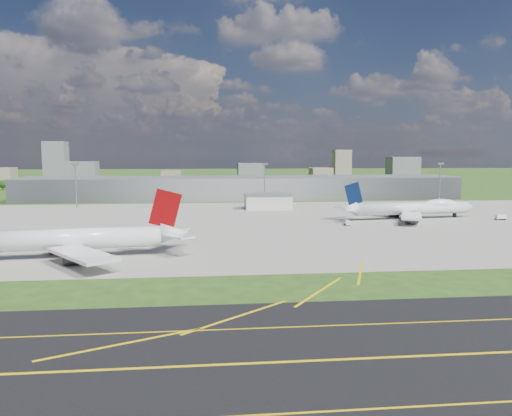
{
  "coord_description": "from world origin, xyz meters",
  "views": [
    {
      "loc": [
        -26.33,
        -181.85,
        31.59
      ],
      "look_at": [
        -4.89,
        23.13,
        9.0
      ],
      "focal_mm": 35.0,
      "sensor_mm": 36.0,
      "label": 1
    }
  ],
  "objects": [
    {
      "name": "ground",
      "position": [
        0.0,
        150.0,
        0.0
      ],
      "size": [
        1400.0,
        1400.0,
        0.0
      ],
      "primitive_type": "plane",
      "color": "#294A17",
      "rests_on": "ground"
    },
    {
      "name": "taxiway",
      "position": [
        0.0,
        -110.0,
        0.03
      ],
      "size": [
        1400.0,
        60.0,
        0.06
      ],
      "primitive_type": "cube",
      "color": "black",
      "rests_on": "ground"
    },
    {
      "name": "apron",
      "position": [
        10.0,
        40.0,
        0.04
      ],
      "size": [
        360.0,
        190.0,
        0.08
      ],
      "primitive_type": "cube",
      "color": "gray",
      "rests_on": "ground"
    },
    {
      "name": "terminal",
      "position": [
        0.0,
        165.0,
        7.5
      ],
      "size": [
        300.0,
        42.0,
        15.0
      ],
      "primitive_type": "cube",
      "color": "gray",
      "rests_on": "ground"
    },
    {
      "name": "ops_building",
      "position": [
        10.0,
        100.0,
        4.0
      ],
      "size": [
        26.0,
        16.0,
        8.0
      ],
      "primitive_type": "cube",
      "color": "silver",
      "rests_on": "ground"
    },
    {
      "name": "mast_west",
      "position": [
        -100.0,
        115.0,
        17.71
      ],
      "size": [
        3.5,
        2.0,
        25.9
      ],
      "color": "gray",
      "rests_on": "ground"
    },
    {
      "name": "mast_center",
      "position": [
        10.0,
        115.0,
        17.71
      ],
      "size": [
        3.5,
        2.0,
        25.9
      ],
      "color": "gray",
      "rests_on": "ground"
    },
    {
      "name": "mast_east",
      "position": [
        120.0,
        115.0,
        17.71
      ],
      "size": [
        3.5,
        2.0,
        25.9
      ],
      "color": "gray",
      "rests_on": "ground"
    },
    {
      "name": "airliner_red_twin",
      "position": [
        -67.81,
        -28.09,
        5.53
      ],
      "size": [
        75.74,
        58.68,
        20.78
      ],
      "rotation": [
        0.0,
        0.0,
        3.25
      ],
      "color": "white",
      "rests_on": "ground"
    },
    {
      "name": "airliner_blue_quad",
      "position": [
        73.55,
        48.25,
        5.11
      ],
      "size": [
        70.42,
        54.87,
        18.39
      ],
      "rotation": [
        0.0,
        0.0,
        0.12
      ],
      "color": "white",
      "rests_on": "ground"
    },
    {
      "name": "fire_truck",
      "position": [
        -71.25,
        -21.18,
        1.73
      ],
      "size": [
        8.26,
        4.69,
        3.47
      ],
      "rotation": [
        0.0,
        0.0,
        0.24
      ],
      "color": "#B6260D",
      "rests_on": "ground"
    },
    {
      "name": "tug_yellow",
      "position": [
        -44.34,
        -9.34,
        0.89
      ],
      "size": [
        3.73,
        3.76,
        1.7
      ],
      "rotation": [
        0.0,
        0.0,
        0.8
      ],
      "color": "orange",
      "rests_on": "ground"
    },
    {
      "name": "van_white_near",
      "position": [
        36.08,
        29.74,
        1.17
      ],
      "size": [
        2.15,
        4.5,
        2.31
      ],
      "rotation": [
        0.0,
        0.0,
        1.55
      ],
      "color": "silver",
      "rests_on": "ground"
    },
    {
      "name": "van_white_far",
      "position": [
        114.16,
        40.18,
        1.28
      ],
      "size": [
        5.09,
        2.72,
        2.54
      ],
      "rotation": [
        0.0,
        0.0,
        0.07
      ],
      "color": "white",
      "rests_on": "ground"
    },
    {
      "name": "bldg_far_w",
      "position": [
        -220.0,
        320.0,
        9.0
      ],
      "size": [
        24.0,
        20.0,
        18.0
      ],
      "primitive_type": "cube",
      "color": "gray",
      "rests_on": "ground"
    },
    {
      "name": "bldg_w",
      "position": [
        -140.0,
        300.0,
        12.0
      ],
      "size": [
        28.0,
        22.0,
        24.0
      ],
      "primitive_type": "cube",
      "color": "slate",
      "rests_on": "ground"
    },
    {
      "name": "bldg_cw",
      "position": [
        -60.0,
        340.0,
        7.0
      ],
      "size": [
        20.0,
        18.0,
        14.0
      ],
      "primitive_type": "cube",
      "color": "gray",
      "rests_on": "ground"
    },
    {
      "name": "bldg_c",
      "position": [
        20.0,
        310.0,
        11.0
      ],
      "size": [
        26.0,
        20.0,
        22.0
      ],
      "primitive_type": "cube",
      "color": "slate",
      "rests_on": "ground"
    },
    {
      "name": "bldg_ce",
      "position": [
        100.0,
        350.0,
        8.0
      ],
      "size": [
        22.0,
        24.0,
        16.0
      ],
      "primitive_type": "cube",
      "color": "gray",
      "rests_on": "ground"
    },
    {
      "name": "bldg_e",
      "position": [
        180.0,
        320.0,
        14.0
      ],
      "size": [
        30.0,
        22.0,
        28.0
      ],
      "primitive_type": "cube",
      "color": "slate",
      "rests_on": "ground"
    },
    {
      "name": "bldg_tall_w",
      "position": [
        -180.0,
        360.0,
        22.0
      ],
      "size": [
        22.0,
        20.0,
        44.0
      ],
      "primitive_type": "cube",
      "color": "slate",
      "rests_on": "ground"
    },
    {
      "name": "bldg_tall_e",
      "position": [
        140.0,
        410.0,
        18.0
      ],
      "size": [
        20.0,
        18.0,
        36.0
      ],
      "primitive_type": "cube",
      "color": "gray",
      "rests_on": "ground"
    },
    {
      "name": "tree_far_w",
      "position": [
        -200.0,
        270.0,
        5.18
      ],
      "size": [
        7.2,
        7.2,
        8.8
      ],
      "color": "#382314",
      "rests_on": "ground"
    },
    {
      "name": "tree_w",
      "position": [
        -110.0,
        265.0,
        4.86
      ],
      "size": [
        6.75,
        6.75,
        8.25
      ],
      "color": "#382314",
      "rests_on": "ground"
    },
    {
      "name": "tree_c",
      "position": [
        -20.0,
        280.0,
        5.84
      ],
      "size": [
        8.1,
        8.1,
        9.9
      ],
      "color": "#382314",
      "rests_on": "ground"
    },
    {
      "name": "tree_e",
      "position": [
        70.0,
        275.0,
        5.51
      ],
      "size": [
        7.65,
        7.65,
        9.35
      ],
      "color": "#382314",
      "rests_on": "ground"
    },
    {
      "name": "tree_far_e",
      "position": [
        160.0,
        285.0,
        4.53
      ],
      "size": [
        6.3,
        6.3,
        7.7
      ],
      "color": "#382314",
      "rests_on": "ground"
    }
  ]
}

